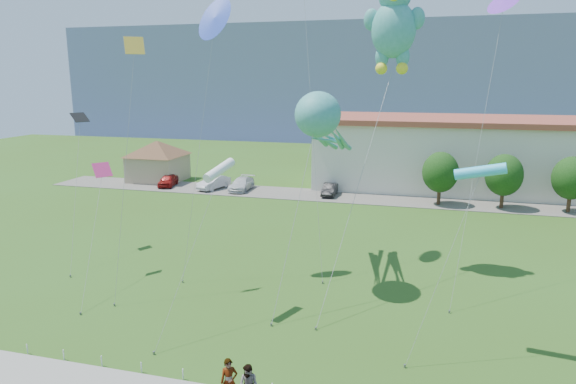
{
  "coord_description": "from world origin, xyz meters",
  "views": [
    {
      "loc": [
        8.53,
        -19.17,
        12.63
      ],
      "look_at": [
        1.14,
        8.0,
        6.39
      ],
      "focal_mm": 32.0,
      "sensor_mm": 36.0,
      "label": 1
    }
  ],
  "objects": [
    {
      "name": "small_kite_pink",
      "position": [
        -11.45,
        8.62,
        6.16
      ],
      "size": [
        3.18,
        7.12,
        7.28
      ],
      "color": "#CC2D6F",
      "rests_on": "ground"
    },
    {
      "name": "small_kite_yellow",
      "position": [
        -8.08,
        7.61,
        12.67
      ],
      "size": [
        1.29,
        4.47,
        14.92
      ],
      "color": "gold",
      "rests_on": "ground"
    },
    {
      "name": "pedestrian_left",
      "position": [
        1.58,
        -2.41,
        1.04
      ],
      "size": [
        0.81,
        0.71,
        1.88
      ],
      "primitive_type": "imported",
      "rotation": [
        0.0,
        0.0,
        0.47
      ],
      "color": "gray",
      "rests_on": "sidewalk"
    },
    {
      "name": "tree_near",
      "position": [
        10.0,
        34.0,
        3.39
      ],
      "size": [
        3.6,
        3.6,
        5.47
      ],
      "color": "#3F2B19",
      "rests_on": "ground"
    },
    {
      "name": "ground",
      "position": [
        0.0,
        0.0,
        0.0
      ],
      "size": [
        160.0,
        160.0,
        0.0
      ],
      "primitive_type": "plane",
      "color": "#325317",
      "rests_on": "ground"
    },
    {
      "name": "small_kite_cyan",
      "position": [
        10.89,
        4.85,
        8.5
      ],
      "size": [
        3.07,
        3.91,
        9.0
      ],
      "color": "#37CCF7",
      "rests_on": "ground"
    },
    {
      "name": "tree_far",
      "position": [
        22.0,
        34.0,
        3.39
      ],
      "size": [
        3.6,
        3.6,
        5.47
      ],
      "color": "#3F2B19",
      "rests_on": "ground"
    },
    {
      "name": "parked_car_black",
      "position": [
        -1.5,
        35.16,
        0.71
      ],
      "size": [
        1.51,
        4.01,
        1.31
      ],
      "primitive_type": "imported",
      "rotation": [
        0.0,
        0.0,
        0.03
      ],
      "color": "black",
      "rests_on": "parking_strip"
    },
    {
      "name": "parking_strip",
      "position": [
        0.0,
        35.0,
        0.03
      ],
      "size": [
        70.0,
        6.0,
        0.06
      ],
      "primitive_type": "cube",
      "color": "#59544C",
      "rests_on": "ground"
    },
    {
      "name": "parked_car_white",
      "position": [
        -11.79,
        35.15,
        0.77
      ],
      "size": [
        2.1,
        4.96,
        1.43
      ],
      "primitive_type": "imported",
      "rotation": [
        0.0,
        0.0,
        0.02
      ],
      "color": "silver",
      "rests_on": "parking_strip"
    },
    {
      "name": "tree_mid",
      "position": [
        16.0,
        34.0,
        3.39
      ],
      "size": [
        3.6,
        3.6,
        5.47
      ],
      "color": "#3F2B19",
      "rests_on": "ground"
    },
    {
      "name": "parked_car_silver",
      "position": [
        -15.17,
        34.96,
        0.81
      ],
      "size": [
        2.85,
        4.85,
        1.51
      ],
      "primitive_type": "imported",
      "rotation": [
        0.0,
        0.0,
        -0.29
      ],
      "color": "silver",
      "rests_on": "parking_strip"
    },
    {
      "name": "rope_fence",
      "position": [
        0.0,
        -1.3,
        0.25
      ],
      "size": [
        26.05,
        0.05,
        0.5
      ],
      "color": "white",
      "rests_on": "ground"
    },
    {
      "name": "small_kite_purple",
      "position": [
        12.67,
        17.18,
        16.93
      ],
      "size": [
        3.44,
        9.77,
        18.05
      ],
      "color": "purple",
      "rests_on": "ground"
    },
    {
      "name": "small_kite_white",
      "position": [
        -2.0,
        5.62,
        7.83
      ],
      "size": [
        1.56,
        6.64,
        8.33
      ],
      "color": "white",
      "rests_on": "ground"
    },
    {
      "name": "octopus_kite",
      "position": [
        2.32,
        11.4,
        9.92
      ],
      "size": [
        2.67,
        12.13,
        11.92
      ],
      "color": "teal",
      "rests_on": "ground"
    },
    {
      "name": "small_kite_black",
      "position": [
        -16.01,
        12.91,
        8.73
      ],
      "size": [
        3.68,
        6.96,
        10.26
      ],
      "color": "black",
      "rests_on": "ground"
    },
    {
      "name": "parked_car_red",
      "position": [
        -21.07,
        35.01,
        0.76
      ],
      "size": [
        2.41,
        4.35,
        1.4
      ],
      "primitive_type": "imported",
      "rotation": [
        0.0,
        0.0,
        0.19
      ],
      "color": "maroon",
      "rests_on": "parking_strip"
    },
    {
      "name": "small_kite_blue",
      "position": [
        -4.67,
        11.8,
        15.91
      ],
      "size": [
        2.21,
        4.15,
        16.96
      ],
      "color": "blue",
      "rests_on": "ground"
    },
    {
      "name": "pavilion",
      "position": [
        -24.0,
        38.0,
        3.02
      ],
      "size": [
        9.2,
        9.2,
        5.0
      ],
      "color": "tan",
      "rests_on": "ground"
    },
    {
      "name": "hill_ridge",
      "position": [
        0.0,
        120.0,
        12.5
      ],
      "size": [
        160.0,
        50.0,
        25.0
      ],
      "primitive_type": "cube",
      "color": "slate",
      "rests_on": "ground"
    },
    {
      "name": "teddy_bear_kite",
      "position": [
        6.07,
        15.46,
        16.12
      ],
      "size": [
        4.47,
        12.2,
        18.99
      ],
      "color": "teal",
      "rests_on": "ground"
    }
  ]
}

